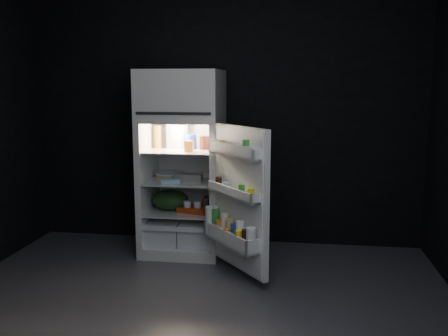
% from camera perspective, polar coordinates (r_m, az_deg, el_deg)
% --- Properties ---
extents(floor, '(4.00, 3.40, 0.00)m').
position_cam_1_polar(floor, '(3.84, -3.47, -15.92)').
color(floor, '#4A4A4F').
rests_on(floor, ground).
extents(wall_back, '(4.00, 0.00, 2.70)m').
position_cam_1_polar(wall_back, '(5.15, 0.20, 6.28)').
color(wall_back, black).
rests_on(wall_back, ground).
extents(wall_front, '(4.00, 0.00, 2.70)m').
position_cam_1_polar(wall_front, '(1.86, -14.49, -0.22)').
color(wall_front, black).
rests_on(wall_front, ground).
extents(refrigerator, '(0.76, 0.71, 1.78)m').
position_cam_1_polar(refrigerator, '(4.88, -4.70, 1.40)').
color(refrigerator, white).
rests_on(refrigerator, ground).
extents(fridge_door, '(0.60, 0.68, 1.22)m').
position_cam_1_polar(fridge_door, '(4.18, 1.51, -3.87)').
color(fridge_door, white).
rests_on(fridge_door, ground).
extents(milk_jug, '(0.19, 0.19, 0.24)m').
position_cam_1_polar(milk_jug, '(4.90, -5.39, 3.67)').
color(milk_jug, white).
rests_on(milk_jug, refrigerator).
extents(mayo_jar, '(0.11, 0.11, 0.14)m').
position_cam_1_polar(mayo_jar, '(4.83, -3.79, 3.01)').
color(mayo_jar, '#1E32A2').
rests_on(mayo_jar, refrigerator).
extents(jam_jar, '(0.13, 0.13, 0.13)m').
position_cam_1_polar(jam_jar, '(4.80, -2.18, 2.92)').
color(jam_jar, black).
rests_on(jam_jar, refrigerator).
extents(amber_bottle, '(0.10, 0.10, 0.22)m').
position_cam_1_polar(amber_bottle, '(4.95, -7.56, 3.57)').
color(amber_bottle, '#C4851F').
rests_on(amber_bottle, refrigerator).
extents(small_carton, '(0.08, 0.06, 0.10)m').
position_cam_1_polar(small_carton, '(4.67, -4.04, 2.52)').
color(small_carton, orange).
rests_on(small_carton, refrigerator).
extents(egg_carton, '(0.27, 0.11, 0.07)m').
position_cam_1_polar(egg_carton, '(4.80, -4.08, -1.08)').
color(egg_carton, gray).
rests_on(egg_carton, refrigerator).
extents(pie, '(0.35, 0.35, 0.04)m').
position_cam_1_polar(pie, '(5.02, -6.25, -0.82)').
color(pie, tan).
rests_on(pie, refrigerator).
extents(flat_package, '(0.19, 0.12, 0.04)m').
position_cam_1_polar(flat_package, '(4.72, -6.11, -1.49)').
color(flat_package, '#88BDD3').
rests_on(flat_package, refrigerator).
extents(wrapped_pkg, '(0.15, 0.13, 0.05)m').
position_cam_1_polar(wrapped_pkg, '(5.02, -1.88, -0.71)').
color(wrapped_pkg, beige).
rests_on(wrapped_pkg, refrigerator).
extents(produce_bag, '(0.45, 0.42, 0.20)m').
position_cam_1_polar(produce_bag, '(4.93, -6.16, -3.63)').
color(produce_bag, '#193815').
rests_on(produce_bag, refrigerator).
extents(yogurt_tray, '(0.32, 0.23, 0.05)m').
position_cam_1_polar(yogurt_tray, '(4.83, -3.52, -4.79)').
color(yogurt_tray, '#B1350F').
rests_on(yogurt_tray, refrigerator).
extents(small_can_red, '(0.09, 0.09, 0.09)m').
position_cam_1_polar(small_can_red, '(5.09, -1.92, -3.79)').
color(small_can_red, '#B1350F').
rests_on(small_can_red, refrigerator).
extents(small_can_silver, '(0.08, 0.08, 0.09)m').
position_cam_1_polar(small_can_silver, '(4.98, -2.17, -4.09)').
color(small_can_silver, white).
rests_on(small_can_silver, refrigerator).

